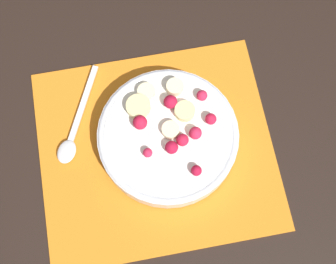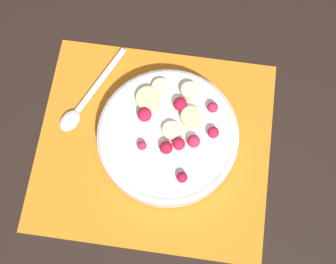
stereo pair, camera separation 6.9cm
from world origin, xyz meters
name	(u,v)px [view 1 (the left image)]	position (x,y,z in m)	size (l,w,h in m)	color
ground_plane	(156,149)	(0.00, 0.00, 0.00)	(3.00, 3.00, 0.00)	black
placemat	(156,149)	(0.00, 0.00, 0.00)	(0.36, 0.32, 0.01)	orange
fruit_bowl	(168,135)	(-0.02, -0.01, 0.03)	(0.21, 0.21, 0.06)	silver
spoon	(73,134)	(0.12, -0.05, 0.01)	(0.09, 0.16, 0.01)	silver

